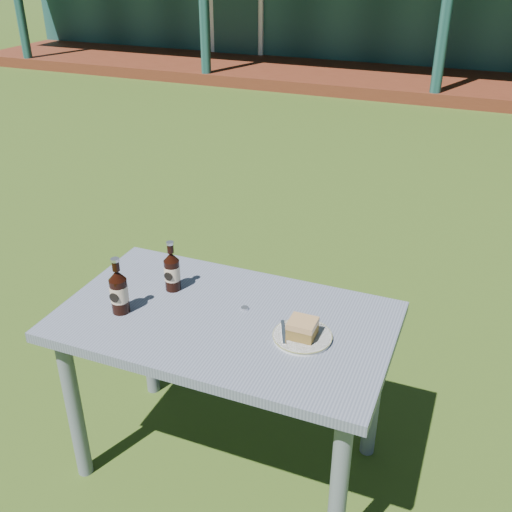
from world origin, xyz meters
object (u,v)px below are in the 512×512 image
at_px(plate, 302,336).
at_px(cake_slice, 302,328).
at_px(cafe_table, 225,340).
at_px(cola_bottle_near, 172,271).
at_px(cola_bottle_far, 119,291).

xyz_separation_m(plate, cake_slice, (0.00, -0.00, 0.04)).
distance_m(cafe_table, cola_bottle_near, 0.34).
bearing_deg(cake_slice, plate, 92.90).
xyz_separation_m(cafe_table, cake_slice, (0.30, -0.02, 0.15)).
xyz_separation_m(cake_slice, cola_bottle_near, (-0.57, 0.12, 0.04)).
relative_size(plate, cola_bottle_near, 1.00).
bearing_deg(cola_bottle_far, plate, 7.68).
relative_size(cafe_table, cola_bottle_far, 5.46).
relative_size(cafe_table, cola_bottle_near, 5.86).
distance_m(cafe_table, cola_bottle_far, 0.43).
xyz_separation_m(cake_slice, cola_bottle_far, (-0.67, -0.09, 0.04)).
xyz_separation_m(cafe_table, cola_bottle_near, (-0.27, 0.10, 0.18)).
relative_size(plate, cola_bottle_far, 0.93).
bearing_deg(cafe_table, cake_slice, -4.53).
distance_m(plate, cola_bottle_far, 0.68).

